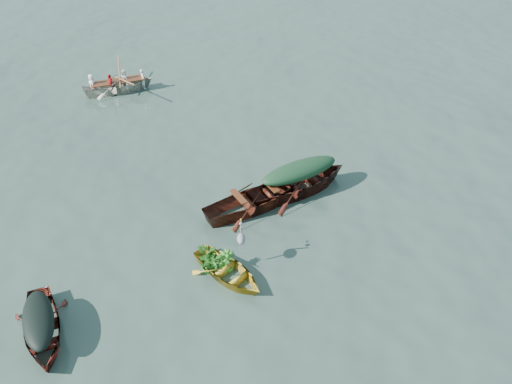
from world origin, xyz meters
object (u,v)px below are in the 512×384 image
dark_covered_boat (44,336)px  open_wooden_boat (255,209)px  green_tarp_boat (298,193)px  yellow_dinghy (228,277)px  heron (241,243)px  rowed_boat (120,92)px

dark_covered_boat → open_wooden_boat: size_ratio=0.73×
open_wooden_boat → green_tarp_boat: bearing=-89.6°
green_tarp_boat → open_wooden_boat: size_ratio=1.07×
yellow_dinghy → open_wooden_boat: bearing=31.1°
yellow_dinghy → open_wooden_boat: (0.77, 2.94, 0.00)m
green_tarp_boat → open_wooden_boat: (-1.44, -0.81, 0.00)m
open_wooden_boat → heron: heron is taller
dark_covered_boat → rowed_boat: (-0.88, 13.47, 0.00)m
heron → rowed_boat: bearing=72.0°
yellow_dinghy → dark_covered_boat: size_ratio=0.84×
rowed_boat → heron: size_ratio=4.71×
yellow_dinghy → open_wooden_boat: 3.03m
heron → dark_covered_boat: bearing=161.4°
open_wooden_boat → rowed_boat: size_ratio=1.08×
open_wooden_boat → rowed_boat: open_wooden_boat is taller
rowed_boat → open_wooden_boat: bearing=-167.5°
open_wooden_boat → heron: 2.68m
dark_covered_boat → green_tarp_boat: size_ratio=0.68×
yellow_dinghy → rowed_boat: 12.76m
yellow_dinghy → open_wooden_boat: size_ratio=0.61×
yellow_dinghy → green_tarp_boat: green_tarp_boat is taller
yellow_dinghy → dark_covered_boat: bearing=158.6°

